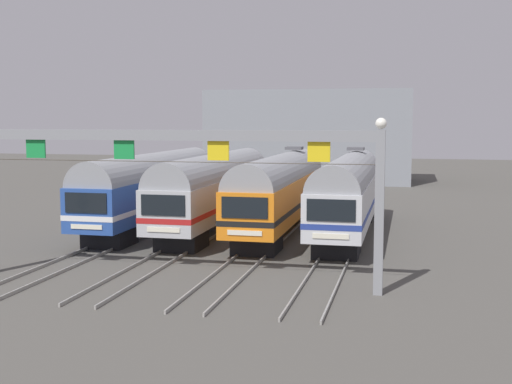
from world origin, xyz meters
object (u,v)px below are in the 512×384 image
Objects in this scene: commuter_train_orange at (280,189)px; commuter_train_silver at (348,190)px; catenary_gantry at (171,162)px; commuter_train_blue at (152,186)px; commuter_train_stainless at (215,187)px.

commuter_train_orange is 4.14m from commuter_train_silver.
commuter_train_orange is 13.87m from catenary_gantry.
commuter_train_blue is at bearing -179.97° from commuter_train_orange.
catenary_gantry is (2.07, -13.49, 2.43)m from commuter_train_stainless.
commuter_train_stainless is 1.02× the size of catenary_gantry.
catenary_gantry reaches higher than commuter_train_stainless.
commuter_train_orange reaches higher than commuter_train_blue.
catenary_gantry is at bearing -98.71° from commuter_train_orange.
commuter_train_silver is (12.41, 0.00, 0.00)m from commuter_train_blue.
commuter_train_orange is (4.14, 0.00, 0.00)m from commuter_train_stainless.
commuter_train_blue and commuter_train_stainless have the same top height.
commuter_train_blue is 1.00× the size of commuter_train_orange.
commuter_train_blue is at bearing 180.00° from commuter_train_stainless.
commuter_train_orange and commuter_train_silver have the same top height.
commuter_train_silver is at bearing 65.32° from catenary_gantry.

